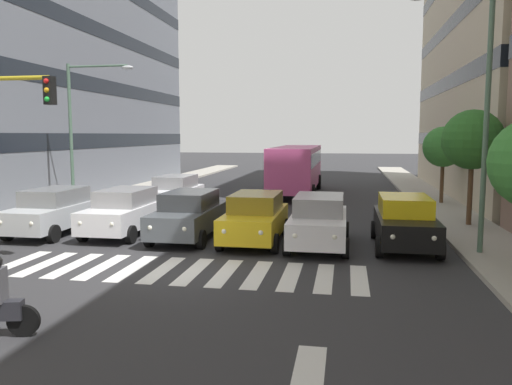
{
  "coord_description": "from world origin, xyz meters",
  "views": [
    {
      "loc": [
        -4.55,
        13.01,
        3.76
      ],
      "look_at": [
        -1.12,
        -6.07,
        1.52
      ],
      "focal_mm": 35.18,
      "sensor_mm": 36.0,
      "label": 1
    }
  ],
  "objects_px": {
    "car_0": "(405,222)",
    "car_4": "(125,211)",
    "street_tree_1": "(473,140)",
    "street_tree_2": "(443,147)",
    "car_3": "(189,215)",
    "car_5": "(54,211)",
    "car_row2_0": "(175,192)",
    "street_lamp_left": "(475,96)",
    "bus_behind_traffic": "(297,165)",
    "street_lamp_right": "(81,119)",
    "car_1": "(319,221)",
    "car_2": "(255,217)"
  },
  "relations": [
    {
      "from": "car_0",
      "to": "car_4",
      "type": "xyz_separation_m",
      "value": [
        10.16,
        -0.49,
        0.0
      ]
    },
    {
      "from": "street_tree_1",
      "to": "street_tree_2",
      "type": "bearing_deg",
      "value": -91.02
    },
    {
      "from": "car_3",
      "to": "car_5",
      "type": "height_order",
      "value": "same"
    },
    {
      "from": "car_row2_0",
      "to": "street_tree_2",
      "type": "bearing_deg",
      "value": -162.94
    },
    {
      "from": "car_4",
      "to": "car_5",
      "type": "height_order",
      "value": "same"
    },
    {
      "from": "car_0",
      "to": "street_lamp_left",
      "type": "relative_size",
      "value": 0.56
    },
    {
      "from": "bus_behind_traffic",
      "to": "street_tree_2",
      "type": "xyz_separation_m",
      "value": [
        -8.13,
        3.8,
        1.25
      ]
    },
    {
      "from": "car_5",
      "to": "car_row2_0",
      "type": "xyz_separation_m",
      "value": [
        -2.52,
        -6.59,
        0.0
      ]
    },
    {
      "from": "car_0",
      "to": "car_row2_0",
      "type": "relative_size",
      "value": 1.0
    },
    {
      "from": "street_tree_1",
      "to": "car_0",
      "type": "bearing_deg",
      "value": 54.33
    },
    {
      "from": "car_3",
      "to": "bus_behind_traffic",
      "type": "xyz_separation_m",
      "value": [
        -2.48,
        -14.51,
        0.97
      ]
    },
    {
      "from": "car_5",
      "to": "street_lamp_right",
      "type": "height_order",
      "value": "street_lamp_right"
    },
    {
      "from": "car_4",
      "to": "street_lamp_right",
      "type": "xyz_separation_m",
      "value": [
        4.43,
        -5.0,
        3.6
      ]
    },
    {
      "from": "street_tree_2",
      "to": "car_3",
      "type": "bearing_deg",
      "value": 45.29
    },
    {
      "from": "car_4",
      "to": "street_tree_2",
      "type": "relative_size",
      "value": 1.1
    },
    {
      "from": "street_lamp_left",
      "to": "car_3",
      "type": "bearing_deg",
      "value": -6.3
    },
    {
      "from": "car_4",
      "to": "car_5",
      "type": "xyz_separation_m",
      "value": [
        2.71,
        0.36,
        0.0
      ]
    },
    {
      "from": "street_lamp_left",
      "to": "street_tree_2",
      "type": "height_order",
      "value": "street_lamp_left"
    },
    {
      "from": "bus_behind_traffic",
      "to": "street_lamp_left",
      "type": "bearing_deg",
      "value": 113.8
    },
    {
      "from": "car_0",
      "to": "car_1",
      "type": "relative_size",
      "value": 1.0
    },
    {
      "from": "street_lamp_right",
      "to": "street_tree_1",
      "type": "height_order",
      "value": "street_lamp_right"
    },
    {
      "from": "car_row2_0",
      "to": "street_lamp_left",
      "type": "relative_size",
      "value": 0.56
    },
    {
      "from": "car_3",
      "to": "car_4",
      "type": "height_order",
      "value": "same"
    },
    {
      "from": "car_2",
      "to": "car_5",
      "type": "height_order",
      "value": "same"
    },
    {
      "from": "street_lamp_left",
      "to": "street_lamp_right",
      "type": "height_order",
      "value": "street_lamp_left"
    },
    {
      "from": "car_1",
      "to": "car_5",
      "type": "height_order",
      "value": "same"
    },
    {
      "from": "car_row2_0",
      "to": "car_3",
      "type": "bearing_deg",
      "value": 113.25
    },
    {
      "from": "car_4",
      "to": "car_row2_0",
      "type": "xyz_separation_m",
      "value": [
        0.19,
        -6.23,
        0.0
      ]
    },
    {
      "from": "bus_behind_traffic",
      "to": "car_0",
      "type": "bearing_deg",
      "value": 109.02
    },
    {
      "from": "car_2",
      "to": "street_lamp_right",
      "type": "bearing_deg",
      "value": -30.16
    },
    {
      "from": "car_1",
      "to": "street_tree_1",
      "type": "xyz_separation_m",
      "value": [
        -5.79,
        -4.47,
        2.66
      ]
    },
    {
      "from": "car_row2_0",
      "to": "street_lamp_left",
      "type": "xyz_separation_m",
      "value": [
        -12.17,
        7.62,
        4.01
      ]
    },
    {
      "from": "car_2",
      "to": "car_row2_0",
      "type": "relative_size",
      "value": 1.0
    },
    {
      "from": "car_4",
      "to": "car_row2_0",
      "type": "distance_m",
      "value": 6.23
    },
    {
      "from": "car_0",
      "to": "car_4",
      "type": "bearing_deg",
      "value": -2.74
    },
    {
      "from": "car_1",
      "to": "car_4",
      "type": "distance_m",
      "value": 7.39
    },
    {
      "from": "car_2",
      "to": "car_3",
      "type": "distance_m",
      "value": 2.49
    },
    {
      "from": "car_5",
      "to": "street_tree_2",
      "type": "relative_size",
      "value": 1.1
    },
    {
      "from": "car_5",
      "to": "street_lamp_right",
      "type": "bearing_deg",
      "value": -72.23
    },
    {
      "from": "car_1",
      "to": "street_lamp_left",
      "type": "height_order",
      "value": "street_lamp_left"
    },
    {
      "from": "car_0",
      "to": "car_4",
      "type": "height_order",
      "value": "same"
    },
    {
      "from": "car_2",
      "to": "street_lamp_left",
      "type": "height_order",
      "value": "street_lamp_left"
    },
    {
      "from": "car_2",
      "to": "street_tree_1",
      "type": "bearing_deg",
      "value": -152.39
    },
    {
      "from": "car_0",
      "to": "car_2",
      "type": "distance_m",
      "value": 5.05
    },
    {
      "from": "street_lamp_left",
      "to": "car_2",
      "type": "bearing_deg",
      "value": -7.1
    },
    {
      "from": "car_3",
      "to": "street_tree_2",
      "type": "bearing_deg",
      "value": -134.71
    },
    {
      "from": "car_3",
      "to": "car_5",
      "type": "relative_size",
      "value": 1.0
    },
    {
      "from": "car_1",
      "to": "street_lamp_left",
      "type": "distance_m",
      "value": 6.16
    },
    {
      "from": "car_3",
      "to": "street_lamp_left",
      "type": "bearing_deg",
      "value": 173.7
    },
    {
      "from": "street_tree_1",
      "to": "street_tree_2",
      "type": "height_order",
      "value": "street_tree_1"
    }
  ]
}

